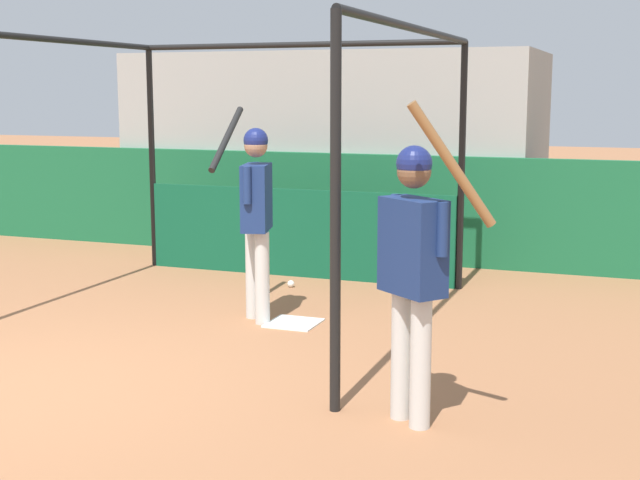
# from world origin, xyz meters

# --- Properties ---
(ground_plane) EXTENTS (60.00, 60.00, 0.00)m
(ground_plane) POSITION_xyz_m (0.00, 0.00, 0.00)
(ground_plane) COLOR #9E6642
(outfield_wall) EXTENTS (24.00, 0.12, 1.30)m
(outfield_wall) POSITION_xyz_m (0.00, 5.47, 0.65)
(outfield_wall) COLOR #196038
(outfield_wall) RESTS_ON ground
(bleacher_section) EXTENTS (5.40, 2.40, 2.58)m
(bleacher_section) POSITION_xyz_m (-0.00, 6.74, 1.29)
(bleacher_section) COLOR #9E9E99
(bleacher_section) RESTS_ON ground
(batting_cage) EXTENTS (3.73, 3.94, 2.58)m
(batting_cage) POSITION_xyz_m (0.40, 3.48, 1.15)
(batting_cage) COLOR black
(batting_cage) RESTS_ON ground
(home_plate) EXTENTS (0.44, 0.44, 0.02)m
(home_plate) POSITION_xyz_m (1.15, 2.32, 0.01)
(home_plate) COLOR white
(home_plate) RESTS_ON ground
(player_batter) EXTENTS (0.60, 0.85, 1.91)m
(player_batter) POSITION_xyz_m (0.79, 2.33, 1.05)
(player_batter) COLOR silver
(player_batter) RESTS_ON ground
(player_waiting) EXTENTS (0.76, 0.58, 2.00)m
(player_waiting) POSITION_xyz_m (2.75, 0.35, 1.04)
(player_waiting) COLOR silver
(player_waiting) RESTS_ON ground
(baseball) EXTENTS (0.07, 0.07, 0.07)m
(baseball) POSITION_xyz_m (0.55, 3.71, 0.04)
(baseball) COLOR white
(baseball) RESTS_ON ground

